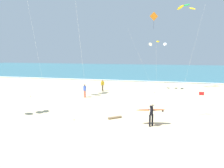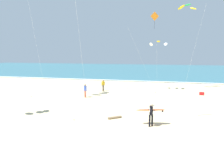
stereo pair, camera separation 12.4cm
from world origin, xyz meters
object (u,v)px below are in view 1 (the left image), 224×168
surfer_lead (151,112)px  lifeguard_flag (199,101)px  kite_diamond_amber_far (153,19)px  bystander_blue_top (85,91)px  kite_arc_golden_near (158,43)px  bystander_yellow_top (103,85)px  kite_arc_emerald_distant (187,7)px  driftwood_log (115,117)px

surfer_lead → lifeguard_flag: (3.69, 3.64, 0.22)m
kite_diamond_amber_far → surfer_lead: bearing=-85.7°
surfer_lead → kite_diamond_amber_far: (-1.38, 18.31, 9.15)m
kite_diamond_amber_far → bystander_blue_top: size_ratio=7.06×
surfer_lead → kite_arc_golden_near: (-0.49, 15.93, 5.51)m
kite_diamond_amber_far → kite_arc_golden_near: bearing=-69.6°
kite_arc_golden_near → bystander_yellow_top: 9.55m
bystander_blue_top → kite_diamond_amber_far: bearing=54.0°
kite_arc_emerald_distant → lifeguard_flag: bearing=-88.0°
lifeguard_flag → kite_arc_emerald_distant: bearing=92.0°
kite_arc_golden_near → bystander_blue_top: (-7.96, -7.36, -5.74)m
surfer_lead → driftwood_log: (-2.95, 1.04, -0.95)m
kite_arc_golden_near → bystander_blue_top: kite_arc_golden_near is taller
kite_diamond_amber_far → lifeguard_flag: kite_diamond_amber_far is taller
surfer_lead → lifeguard_flag: 5.18m
bystander_blue_top → driftwood_log: size_ratio=1.35×
kite_arc_golden_near → kite_diamond_amber_far: size_ratio=0.62×
kite_arc_emerald_distant → lifeguard_flag: 17.29m
surfer_lead → bystander_blue_top: bearing=134.6°
bystander_yellow_top → driftwood_log: (4.76, -12.41, -0.72)m
kite_arc_golden_near → lifeguard_flag: size_ratio=3.29×
kite_arc_golden_near → driftwood_log: kite_arc_golden_near is taller
bystander_yellow_top → lifeguard_flag: lifeguard_flag is taller
kite_arc_emerald_distant → bystander_blue_top: 18.19m
kite_arc_emerald_distant → lifeguard_flag: size_ratio=5.66×
surfer_lead → kite_diamond_amber_far: kite_diamond_amber_far is taller
kite_arc_golden_near → lifeguard_flag: kite_arc_golden_near is taller
kite_arc_emerald_distant → bystander_yellow_top: kite_arc_emerald_distant is taller
kite_diamond_amber_far → bystander_blue_top: kite_diamond_amber_far is taller
driftwood_log → bystander_blue_top: bearing=126.1°
lifeguard_flag → driftwood_log: size_ratio=1.79×
kite_arc_golden_near → kite_arc_emerald_distant: bearing=24.0°
lifeguard_flag → bystander_blue_top: bearing=157.9°
kite_arc_golden_near → kite_arc_emerald_distant: (3.69, 1.64, 4.94)m
surfer_lead → bystander_yellow_top: surfer_lead is taller
bystander_yellow_top → driftwood_log: bearing=-69.0°
kite_arc_emerald_distant → driftwood_log: (-6.15, -16.53, -11.40)m
kite_arc_emerald_distant → bystander_yellow_top: 15.81m
kite_diamond_amber_far → driftwood_log: (-1.57, -17.28, -10.10)m
kite_arc_golden_near → bystander_yellow_top: (-7.22, -2.48, -5.74)m
bystander_blue_top → bystander_yellow_top: size_ratio=1.00×
surfer_lead → lifeguard_flag: size_ratio=1.03×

